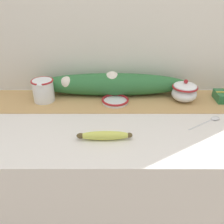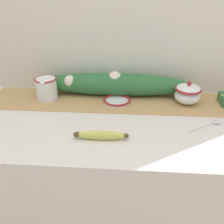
% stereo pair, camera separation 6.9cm
% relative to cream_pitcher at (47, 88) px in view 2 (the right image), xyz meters
% --- Properties ---
extents(countertop, '(1.36, 0.64, 0.91)m').
position_rel_cream_pitcher_xyz_m(countertop, '(0.33, -0.18, -0.52)').
color(countertop, silver).
rests_on(countertop, ground_plane).
extents(back_wall, '(2.16, 0.04, 2.40)m').
position_rel_cream_pitcher_xyz_m(back_wall, '(0.33, 0.16, 0.23)').
color(back_wall, silver).
rests_on(back_wall, ground_plane).
extents(table_runner, '(1.25, 0.26, 0.00)m').
position_rel_cream_pitcher_xyz_m(table_runner, '(0.33, -0.00, -0.06)').
color(table_runner, tan).
rests_on(table_runner, countertop).
extents(cream_pitcher, '(0.11, 0.13, 0.11)m').
position_rel_cream_pitcher_xyz_m(cream_pitcher, '(0.00, 0.00, 0.00)').
color(cream_pitcher, white).
rests_on(cream_pitcher, countertop).
extents(sugar_bowl, '(0.12, 0.12, 0.11)m').
position_rel_cream_pitcher_xyz_m(sugar_bowl, '(0.69, -0.00, -0.01)').
color(sugar_bowl, white).
rests_on(sugar_bowl, countertop).
extents(small_dish, '(0.13, 0.13, 0.02)m').
position_rel_cream_pitcher_xyz_m(small_dish, '(0.35, -0.02, -0.05)').
color(small_dish, white).
rests_on(small_dish, countertop).
extents(banana, '(0.21, 0.04, 0.04)m').
position_rel_cream_pitcher_xyz_m(banana, '(0.31, -0.33, -0.04)').
color(banana, '#CCD156').
rests_on(banana, countertop).
extents(spoon, '(0.17, 0.12, 0.01)m').
position_rel_cream_pitcher_xyz_m(spoon, '(0.77, -0.18, -0.06)').
color(spoon, silver).
rests_on(spoon, countertop).
extents(poinsettia_garland, '(0.79, 0.12, 0.13)m').
position_rel_cream_pitcher_xyz_m(poinsettia_garland, '(0.33, 0.07, 0.00)').
color(poinsettia_garland, '#2D6B38').
rests_on(poinsettia_garland, countertop).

